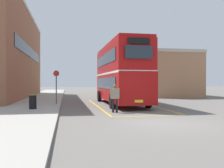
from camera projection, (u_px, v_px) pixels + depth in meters
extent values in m
plane|color=#66605B|center=(108.00, 100.00, 25.01)|extent=(135.60, 135.60, 0.00)
cube|color=#A39E93|center=(43.00, 98.00, 26.20)|extent=(4.00, 57.60, 0.14)
cube|color=#232D38|center=(30.00, 52.00, 28.02)|extent=(0.06, 17.31, 1.10)
cube|color=#AD7A56|center=(154.00, 77.00, 36.46)|extent=(6.06, 17.56, 5.14)
cube|color=#19232D|center=(134.00, 75.00, 35.91)|extent=(0.06, 13.35, 1.10)
cube|color=#BCB29E|center=(154.00, 58.00, 36.44)|extent=(6.18, 17.68, 0.36)
cylinder|color=black|center=(99.00, 96.00, 23.05)|extent=(0.28, 1.00, 1.00)
cylinder|color=black|center=(126.00, 96.00, 23.52)|extent=(0.28, 1.00, 1.00)
cylinder|color=black|center=(112.00, 101.00, 16.77)|extent=(0.28, 1.00, 1.00)
cylinder|color=black|center=(148.00, 101.00, 17.24)|extent=(0.28, 1.00, 1.00)
cube|color=#A80F0F|center=(120.00, 87.00, 20.14)|extent=(2.50, 10.32, 2.10)
cube|color=#A80F0F|center=(120.00, 61.00, 20.12)|extent=(2.50, 10.11, 2.10)
cube|color=#A80F0F|center=(120.00, 47.00, 20.12)|extent=(2.40, 10.01, 0.20)
cube|color=white|center=(120.00, 74.00, 20.13)|extent=(2.53, 10.22, 0.14)
cube|color=#232D38|center=(105.00, 83.00, 19.91)|extent=(0.06, 8.46, 0.84)
cube|color=#232D38|center=(105.00, 59.00, 19.89)|extent=(0.06, 8.46, 0.84)
cube|color=#232D38|center=(135.00, 83.00, 20.37)|extent=(0.06, 8.46, 0.84)
cube|color=#232D38|center=(135.00, 60.00, 20.35)|extent=(0.06, 8.46, 0.84)
cube|color=#232D38|center=(139.00, 52.00, 15.04)|extent=(1.72, 0.05, 0.80)
cube|color=black|center=(139.00, 41.00, 15.03)|extent=(1.35, 0.04, 0.36)
cube|color=#232D38|center=(109.00, 82.00, 25.22)|extent=(1.97, 0.05, 1.00)
cube|color=yellow|center=(139.00, 101.00, 15.06)|extent=(0.52, 0.03, 0.16)
cylinder|color=black|center=(103.00, 90.00, 40.52)|extent=(0.33, 0.94, 0.92)
cylinder|color=black|center=(118.00, 90.00, 41.16)|extent=(0.33, 0.94, 0.92)
cylinder|color=black|center=(112.00, 92.00, 35.13)|extent=(0.33, 0.94, 0.92)
cylinder|color=black|center=(129.00, 91.00, 35.77)|extent=(0.33, 0.94, 0.92)
cube|color=gold|center=(115.00, 83.00, 38.14)|extent=(3.13, 9.43, 2.60)
cube|color=silver|center=(115.00, 74.00, 38.13)|extent=(2.96, 9.05, 0.12)
cube|color=#232D38|center=(107.00, 81.00, 37.82)|extent=(0.57, 7.40, 0.96)
cube|color=#232D38|center=(123.00, 81.00, 38.45)|extent=(0.57, 7.40, 0.96)
cube|color=#232D38|center=(108.00, 81.00, 42.64)|extent=(1.97, 0.18, 1.10)
cylinder|color=black|center=(117.00, 106.00, 14.61)|extent=(0.14, 0.14, 0.80)
cylinder|color=black|center=(113.00, 106.00, 14.61)|extent=(0.14, 0.14, 0.80)
cube|color=gray|center=(115.00, 94.00, 14.60)|extent=(0.50, 0.29, 0.60)
cylinder|color=gray|center=(119.00, 93.00, 14.61)|extent=(0.09, 0.09, 0.57)
cylinder|color=gray|center=(111.00, 93.00, 14.60)|extent=(0.09, 0.09, 0.57)
sphere|color=brown|center=(115.00, 86.00, 14.58)|extent=(0.22, 0.22, 0.22)
cylinder|color=black|center=(33.00, 102.00, 15.28)|extent=(0.45, 0.45, 0.84)
cylinder|color=olive|center=(33.00, 95.00, 15.28)|extent=(0.47, 0.47, 0.04)
cylinder|color=#4C4C51|center=(56.00, 88.00, 18.68)|extent=(0.08, 0.08, 2.47)
cylinder|color=red|center=(56.00, 73.00, 18.67)|extent=(0.44, 0.03, 0.44)
cube|color=gold|center=(97.00, 106.00, 18.76)|extent=(0.16, 12.31, 0.01)
cube|color=gold|center=(148.00, 105.00, 19.51)|extent=(0.16, 12.31, 0.01)
cube|color=gold|center=(150.00, 116.00, 13.08)|extent=(4.18, 0.13, 0.01)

